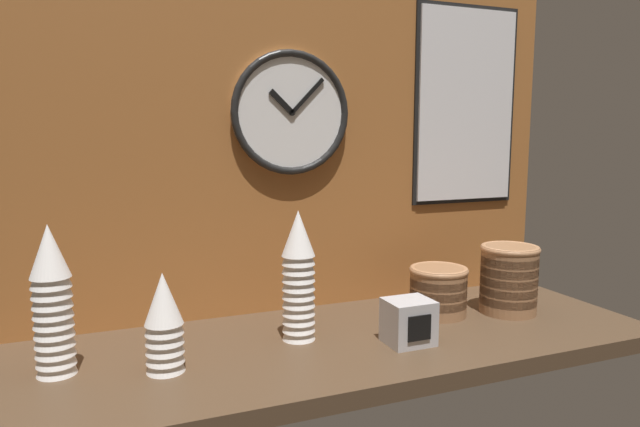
{
  "coord_description": "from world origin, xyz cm",
  "views": [
    {
      "loc": [
        -51.64,
        -120.65,
        48.87
      ],
      "look_at": [
        -1.15,
        4.0,
        29.68
      ],
      "focal_mm": 32.0,
      "sensor_mm": 36.0,
      "label": 1
    }
  ],
  "objects_px": {
    "cup_stack_far_left": "(52,300)",
    "napkin_dispenser": "(409,322)",
    "menu_board": "(466,106)",
    "bowl_stack_far_right": "(508,277)",
    "bowl_stack_right": "(438,289)",
    "cup_stack_center": "(298,276)",
    "cup_stack_left": "(164,322)",
    "wall_clock": "(291,113)"
  },
  "relations": [
    {
      "from": "cup_stack_left",
      "to": "bowl_stack_far_right",
      "type": "xyz_separation_m",
      "value": [
        0.92,
        0.05,
        -0.01
      ]
    },
    {
      "from": "bowl_stack_far_right",
      "to": "wall_clock",
      "type": "height_order",
      "value": "wall_clock"
    },
    {
      "from": "bowl_stack_far_right",
      "to": "napkin_dispenser",
      "type": "xyz_separation_m",
      "value": [
        -0.37,
        -0.11,
        -0.05
      ]
    },
    {
      "from": "menu_board",
      "to": "cup_stack_left",
      "type": "bearing_deg",
      "value": -162.58
    },
    {
      "from": "bowl_stack_far_right",
      "to": "cup_stack_far_left",
      "type": "bearing_deg",
      "value": 179.24
    },
    {
      "from": "cup_stack_left",
      "to": "menu_board",
      "type": "relative_size",
      "value": 0.36
    },
    {
      "from": "cup_stack_center",
      "to": "cup_stack_far_left",
      "type": "bearing_deg",
      "value": -179.73
    },
    {
      "from": "cup_stack_center",
      "to": "cup_stack_far_left",
      "type": "height_order",
      "value": "same"
    },
    {
      "from": "napkin_dispenser",
      "to": "cup_stack_far_left",
      "type": "bearing_deg",
      "value": 170.94
    },
    {
      "from": "cup_stack_left",
      "to": "wall_clock",
      "type": "height_order",
      "value": "wall_clock"
    },
    {
      "from": "cup_stack_left",
      "to": "napkin_dispenser",
      "type": "xyz_separation_m",
      "value": [
        0.55,
        -0.05,
        -0.05
      ]
    },
    {
      "from": "bowl_stack_far_right",
      "to": "bowl_stack_right",
      "type": "xyz_separation_m",
      "value": [
        -0.19,
        0.05,
        -0.03
      ]
    },
    {
      "from": "cup_stack_center",
      "to": "napkin_dispenser",
      "type": "distance_m",
      "value": 0.28
    },
    {
      "from": "cup_stack_far_left",
      "to": "bowl_stack_right",
      "type": "distance_m",
      "value": 0.94
    },
    {
      "from": "cup_stack_far_left",
      "to": "bowl_stack_far_right",
      "type": "height_order",
      "value": "cup_stack_far_left"
    },
    {
      "from": "cup_stack_far_left",
      "to": "napkin_dispenser",
      "type": "relative_size",
      "value": 2.92
    },
    {
      "from": "bowl_stack_right",
      "to": "napkin_dispenser",
      "type": "relative_size",
      "value": 1.48
    },
    {
      "from": "cup_stack_far_left",
      "to": "napkin_dispenser",
      "type": "xyz_separation_m",
      "value": [
        0.75,
        -0.12,
        -0.1
      ]
    },
    {
      "from": "cup_stack_center",
      "to": "napkin_dispenser",
      "type": "relative_size",
      "value": 2.92
    },
    {
      "from": "cup_stack_center",
      "to": "bowl_stack_far_right",
      "type": "xyz_separation_m",
      "value": [
        0.6,
        -0.02,
        -0.06
      ]
    },
    {
      "from": "cup_stack_left",
      "to": "cup_stack_center",
      "type": "xyz_separation_m",
      "value": [
        0.32,
        0.07,
        0.05
      ]
    },
    {
      "from": "bowl_stack_far_right",
      "to": "bowl_stack_right",
      "type": "height_order",
      "value": "bowl_stack_far_right"
    },
    {
      "from": "cup_stack_left",
      "to": "cup_stack_far_left",
      "type": "distance_m",
      "value": 0.22
    },
    {
      "from": "cup_stack_left",
      "to": "menu_board",
      "type": "bearing_deg",
      "value": 17.42
    },
    {
      "from": "bowl_stack_right",
      "to": "menu_board",
      "type": "distance_m",
      "value": 0.57
    },
    {
      "from": "napkin_dispenser",
      "to": "wall_clock",
      "type": "bearing_deg",
      "value": 116.72
    },
    {
      "from": "menu_board",
      "to": "bowl_stack_far_right",
      "type": "bearing_deg",
      "value": -94.36
    },
    {
      "from": "cup_stack_far_left",
      "to": "bowl_stack_far_right",
      "type": "relative_size",
      "value": 1.67
    },
    {
      "from": "cup_stack_left",
      "to": "cup_stack_far_left",
      "type": "xyz_separation_m",
      "value": [
        -0.21,
        0.07,
        0.05
      ]
    },
    {
      "from": "menu_board",
      "to": "napkin_dispenser",
      "type": "bearing_deg",
      "value": -138.66
    },
    {
      "from": "bowl_stack_right",
      "to": "wall_clock",
      "type": "relative_size",
      "value": 0.48
    },
    {
      "from": "bowl_stack_right",
      "to": "wall_clock",
      "type": "height_order",
      "value": "wall_clock"
    },
    {
      "from": "cup_stack_left",
      "to": "cup_stack_center",
      "type": "bearing_deg",
      "value": 12.76
    },
    {
      "from": "bowl_stack_far_right",
      "to": "menu_board",
      "type": "xyz_separation_m",
      "value": [
        0.02,
        0.24,
        0.47
      ]
    },
    {
      "from": "napkin_dispenser",
      "to": "bowl_stack_right",
      "type": "bearing_deg",
      "value": 40.0
    },
    {
      "from": "cup_stack_far_left",
      "to": "bowl_stack_right",
      "type": "height_order",
      "value": "cup_stack_far_left"
    },
    {
      "from": "cup_stack_far_left",
      "to": "wall_clock",
      "type": "relative_size",
      "value": 0.95
    },
    {
      "from": "cup_stack_center",
      "to": "bowl_stack_far_right",
      "type": "height_order",
      "value": "cup_stack_center"
    },
    {
      "from": "cup_stack_far_left",
      "to": "menu_board",
      "type": "xyz_separation_m",
      "value": [
        1.15,
        0.22,
        0.41
      ]
    },
    {
      "from": "cup_stack_center",
      "to": "napkin_dispenser",
      "type": "height_order",
      "value": "cup_stack_center"
    },
    {
      "from": "cup_stack_center",
      "to": "menu_board",
      "type": "relative_size",
      "value": 0.53
    },
    {
      "from": "menu_board",
      "to": "wall_clock",
      "type": "bearing_deg",
      "value": -179.09
    }
  ]
}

